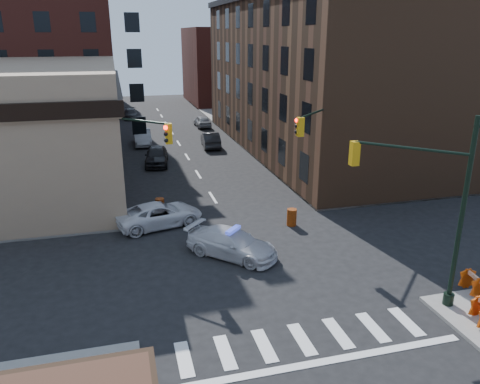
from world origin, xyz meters
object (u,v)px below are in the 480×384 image
parked_car_wnear (157,156)px  barricade_se_a (473,283)px  pedestrian_b (70,200)px  pedestrian_a (103,198)px  barrel_road (292,217)px  parked_car_wfar (143,137)px  barricade_nw_a (118,218)px  police_car (232,243)px  parked_car_enear (211,140)px  barrel_bank (160,206)px  pickup (159,215)px

parked_car_wnear → barricade_se_a: size_ratio=4.22×
parked_car_wnear → pedestrian_b: size_ratio=2.48×
pedestrian_a → barrel_road: pedestrian_a is taller
parked_car_wfar → barricade_nw_a: parked_car_wfar is taller
parked_car_wnear → parked_car_wfar: bearing=102.1°
police_car → parked_car_enear: size_ratio=1.06×
barrel_bank → barrel_road: bearing=-28.0°
pickup → parked_car_wnear: parked_car_wnear is taller
pedestrian_b → barricade_se_a: size_ratio=1.70×
pedestrian_a → police_car: bearing=-30.4°
parked_car_wfar → pedestrian_a: 19.79m
barrel_road → parked_car_wnear: bearing=112.3°
parked_car_wfar → pedestrian_a: size_ratio=2.80×
pickup → pedestrian_b: pedestrian_b is taller
parked_car_wnear → pedestrian_b: 12.87m
parked_car_wfar → barricade_nw_a: size_ratio=3.95×
barricade_se_a → pedestrian_a: bearing=54.0°
pedestrian_a → pedestrian_b: pedestrian_b is taller
parked_car_enear → pickup: bearing=74.6°
police_car → parked_car_wfar: size_ratio=1.02×
parked_car_enear → barrel_road: (0.65, -21.59, -0.25)m
barrel_road → barrel_bank: barrel_road is taller
barricade_se_a → barricade_nw_a: 19.18m
barrel_bank → police_car: bearing=-66.9°
parked_car_enear → pedestrian_a: (-10.34, -16.62, 0.25)m
police_car → barrel_road: size_ratio=4.75×
police_car → barricade_se_a: 11.38m
pickup → barricade_se_a: 17.08m
pickup → parked_car_enear: 20.85m
parked_car_enear → barricade_nw_a: (-9.51, -19.24, -0.16)m
police_car → parked_car_wnear: 19.32m
parked_car_wnear → barrel_bank: 12.15m
barrel_road → pickup: bearing=165.7°
pickup → parked_car_enear: parked_car_enear is taller
police_car → parked_car_wfar: (-2.82, 27.50, 0.08)m
parked_car_wfar → barricade_se_a: bearing=-69.7°
parked_car_wnear → barrel_bank: (-0.89, -12.12, -0.30)m
parked_car_wnear → parked_car_wfar: 8.33m
parked_car_enear → pedestrian_b: size_ratio=2.42×
barrel_bank → barricade_nw_a: barricade_nw_a is taller
parked_car_wnear → barrel_road: bearing=-60.4°
police_car → parked_car_wfar: parked_car_wfar is taller
parked_car_wnear → pedestrian_a: size_ratio=2.77×
pedestrian_b → barricade_nw_a: pedestrian_b is taller
police_car → barrel_bank: police_car is taller
parked_car_wnear → police_car: bearing=-76.4°
parked_car_wnear → parked_car_enear: 8.10m
pedestrian_a → pedestrian_b: size_ratio=0.90×
police_car → barricade_se_a: bearing=-80.2°
parked_car_wfar → parked_car_enear: (6.65, -2.82, -0.03)m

